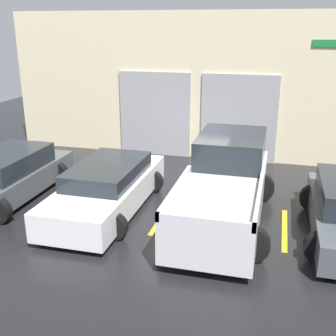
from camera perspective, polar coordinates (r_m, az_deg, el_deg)
The scene contains 8 objects.
ground_plane at distance 12.52m, azimuth 1.86°, elevation -2.50°, with size 28.00×28.00×0.00m, color black.
shophouse_building at distance 15.03m, azimuth 4.84°, elevation 10.86°, with size 14.16×0.68×5.01m.
pickup_truck at distance 10.36m, azimuth 7.71°, elevation -2.29°, with size 2.37×5.18×1.85m.
sedan_white at distance 10.92m, azimuth -8.21°, elevation -2.68°, with size 2.13×4.71×1.22m.
sedan_side at distance 12.34m, azimuth -21.02°, elevation -1.14°, with size 2.14×4.59×1.28m.
parking_stripe_left at distance 11.75m, azimuth -14.84°, elevation -4.62°, with size 0.12×2.20×0.01m, color gold.
parking_stripe_centre at distance 10.67m, azimuth -0.69°, elevation -6.42°, with size 0.12×2.20×0.01m, color gold.
parking_stripe_right at distance 10.36m, azimuth 15.51°, elevation -8.00°, with size 0.12×2.20×0.01m, color gold.
Camera 1 is at (2.60, -11.36, 4.57)m, focal length 45.00 mm.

